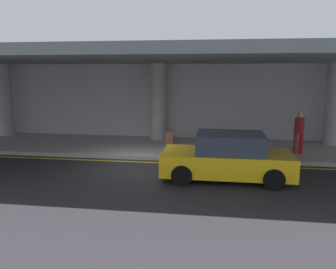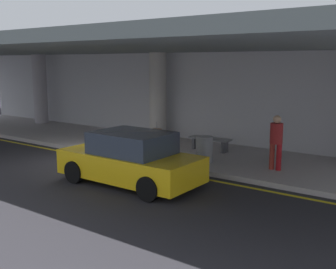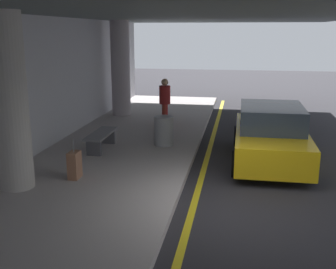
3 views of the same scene
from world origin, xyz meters
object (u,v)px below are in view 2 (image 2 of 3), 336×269
object	(u,v)px
support_column_far_left	(40,89)
suitcase_upright_primary	(157,136)
support_column_left_mid	(158,96)
traveler_with_luggage	(276,139)
bench_metal	(210,141)
trash_bin_steel	(204,149)
car_yellow_taxi	(131,159)

from	to	relation	value
support_column_far_left	suitcase_upright_primary	bearing A→B (deg)	-6.64
support_column_left_mid	traveler_with_luggage	size ratio (longest dim) A/B	2.17
traveler_with_luggage	bench_metal	size ratio (longest dim) A/B	1.05
traveler_with_luggage	trash_bin_steel	size ratio (longest dim) A/B	1.98
support_column_left_mid	car_yellow_taxi	xyz separation A→B (m)	(3.22, -5.46, -1.26)
suitcase_upright_primary	traveler_with_luggage	bearing A→B (deg)	-10.30
support_column_far_left	traveler_with_luggage	distance (m)	14.30
bench_metal	traveler_with_luggage	bearing A→B (deg)	-22.48
suitcase_upright_primary	bench_metal	size ratio (longest dim) A/B	0.56
car_yellow_taxi	traveler_with_luggage	bearing A→B (deg)	51.20
car_yellow_taxi	suitcase_upright_primary	bearing A→B (deg)	121.33
car_yellow_taxi	bench_metal	bearing A→B (deg)	93.71
suitcase_upright_primary	support_column_far_left	bearing A→B (deg)	174.38
support_column_far_left	support_column_left_mid	distance (m)	8.00
support_column_left_mid	traveler_with_luggage	xyz separation A→B (m)	(6.12, -2.10, -0.86)
traveler_with_luggage	bench_metal	bearing A→B (deg)	115.52
support_column_left_mid	suitcase_upright_primary	xyz separation A→B (m)	(0.72, -1.01, -1.51)
suitcase_upright_primary	trash_bin_steel	xyz separation A→B (m)	(3.12, -1.47, 0.11)
car_yellow_taxi	bench_metal	size ratio (longest dim) A/B	2.56
car_yellow_taxi	suitcase_upright_primary	world-z (taller)	car_yellow_taxi
support_column_far_left	trash_bin_steel	world-z (taller)	support_column_far_left
car_yellow_taxi	bench_metal	world-z (taller)	car_yellow_taxi
traveler_with_luggage	suitcase_upright_primary	bearing A→B (deg)	126.69
support_column_left_mid	support_column_far_left	bearing A→B (deg)	180.00
traveler_with_luggage	suitcase_upright_primary	size ratio (longest dim) A/B	1.87
support_column_far_left	car_yellow_taxi	xyz separation A→B (m)	(11.22, -5.46, -1.26)
bench_metal	support_column_far_left	bearing A→B (deg)	175.68
support_column_far_left	support_column_left_mid	bearing A→B (deg)	0.00
support_column_far_left	support_column_left_mid	size ratio (longest dim) A/B	1.00
car_yellow_taxi	bench_metal	distance (m)	4.63
support_column_far_left	bench_metal	distance (m)	11.21
support_column_left_mid	trash_bin_steel	world-z (taller)	support_column_left_mid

